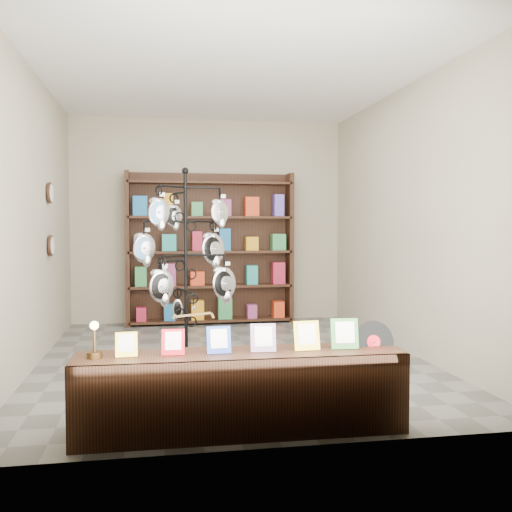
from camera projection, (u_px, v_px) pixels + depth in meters
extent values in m
plane|color=slate|center=(231.00, 359.00, 6.12)|extent=(5.00, 5.00, 0.00)
plane|color=#B0A88E|center=(209.00, 221.00, 8.50)|extent=(4.00, 0.00, 4.00)
plane|color=#B0A88E|center=(283.00, 214.00, 3.59)|extent=(4.00, 0.00, 4.00)
plane|color=#B0A88E|center=(33.00, 218.00, 5.69)|extent=(0.00, 5.00, 5.00)
plane|color=#B0A88E|center=(408.00, 219.00, 6.39)|extent=(0.00, 5.00, 5.00)
plane|color=white|center=(231.00, 76.00, 5.96)|extent=(5.00, 5.00, 0.00)
cylinder|color=black|center=(186.00, 373.00, 5.48)|extent=(0.52, 0.52, 0.03)
cylinder|color=black|center=(186.00, 274.00, 5.43)|extent=(0.04, 0.04, 1.93)
sphere|color=black|center=(185.00, 171.00, 5.38)|extent=(0.06, 0.06, 0.06)
ellipsoid|color=silver|center=(178.00, 309.00, 5.63)|extent=(0.11, 0.07, 0.20)
cube|color=tan|center=(193.00, 315.00, 5.20)|extent=(0.34, 0.18, 0.04)
cube|color=black|center=(241.00, 392.00, 3.93)|extent=(2.26, 0.49, 0.55)
cube|color=gold|center=(126.00, 344.00, 3.78)|extent=(0.14, 0.05, 0.16)
cube|color=red|center=(173.00, 342.00, 3.83)|extent=(0.15, 0.06, 0.17)
cube|color=#263FA5|center=(219.00, 340.00, 3.88)|extent=(0.16, 0.06, 0.18)
cube|color=#E54C33|center=(263.00, 338.00, 3.93)|extent=(0.18, 0.06, 0.19)
cube|color=gold|center=(306.00, 336.00, 3.98)|extent=(0.19, 0.06, 0.20)
cube|color=#337233|center=(344.00, 334.00, 4.03)|extent=(0.20, 0.06, 0.21)
cylinder|color=black|center=(373.00, 342.00, 4.12)|extent=(0.31, 0.07, 0.30)
cylinder|color=red|center=(374.00, 342.00, 4.12)|extent=(0.10, 0.03, 0.10)
cylinder|color=#472F14|center=(95.00, 355.00, 3.75)|extent=(0.10, 0.10, 0.04)
cylinder|color=#472F14|center=(94.00, 341.00, 3.75)|extent=(0.02, 0.02, 0.14)
sphere|color=#FFBF59|center=(94.00, 325.00, 3.74)|extent=(0.06, 0.06, 0.06)
cube|color=black|center=(210.00, 248.00, 8.46)|extent=(2.40, 0.04, 2.20)
cube|color=black|center=(128.00, 249.00, 8.10)|extent=(0.06, 0.36, 2.20)
cube|color=black|center=(289.00, 248.00, 8.51)|extent=(0.06, 0.36, 2.20)
cube|color=black|center=(211.00, 320.00, 8.36)|extent=(2.36, 0.36, 0.04)
cube|color=black|center=(211.00, 286.00, 8.33)|extent=(2.36, 0.36, 0.03)
cube|color=black|center=(211.00, 252.00, 8.31)|extent=(2.36, 0.36, 0.04)
cube|color=black|center=(210.00, 217.00, 8.28)|extent=(2.36, 0.36, 0.04)
cube|color=black|center=(210.00, 183.00, 8.26)|extent=(2.36, 0.36, 0.04)
cylinder|color=black|center=(50.00, 193.00, 6.47)|extent=(0.03, 0.24, 0.24)
cylinder|color=black|center=(51.00, 246.00, 6.50)|extent=(0.03, 0.24, 0.24)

